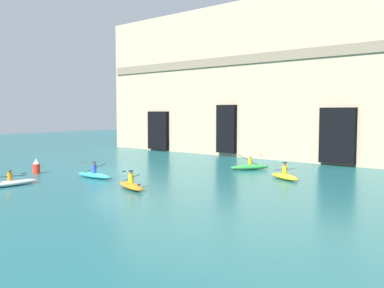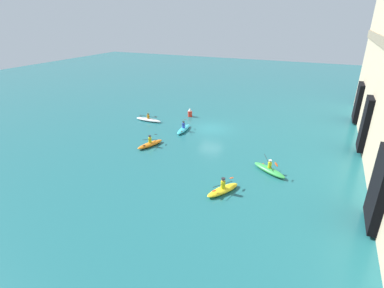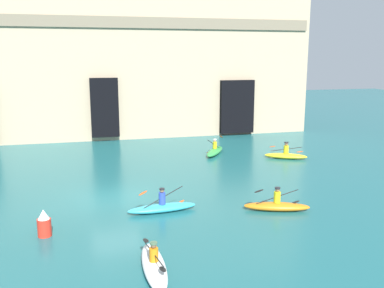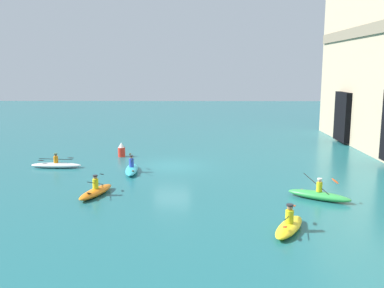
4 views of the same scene
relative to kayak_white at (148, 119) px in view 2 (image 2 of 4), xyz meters
The scene contains 7 objects.
ground_plane 7.92m from the kayak_white, 95.10° to the left, with size 120.00×120.00×0.00m, color #1E6066.
kayak_white is the anchor object (origin of this frame).
kayak_orange 7.68m from the kayak_white, 33.25° to the left, with size 3.10×1.65×1.12m.
kayak_green 17.41m from the kayak_white, 66.16° to the left, with size 2.38×3.17×1.29m.
kayak_cyan 5.50m from the kayak_white, 76.87° to the left, with size 3.27×1.00×1.14m.
kayak_yellow 17.66m from the kayak_white, 49.58° to the left, with size 2.95×2.05×1.17m.
marker_buoy 5.39m from the kayak_white, 134.46° to the left, with size 0.54×0.54×1.11m.
Camera 2 is at (30.03, 11.18, 11.82)m, focal length 28.00 mm.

